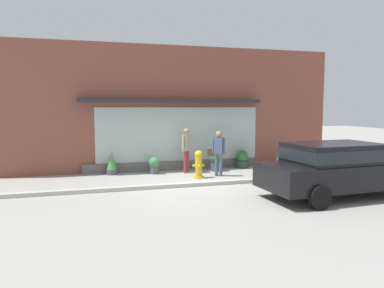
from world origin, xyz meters
name	(u,v)px	position (x,y,z in m)	size (l,w,h in m)	color
ground_plane	(193,185)	(0.00, 0.00, 0.00)	(60.00, 60.00, 0.00)	#9E9B93
curb_strip	(195,184)	(0.00, -0.20, 0.06)	(14.00, 0.24, 0.12)	#B2B2AD
storefront	(171,110)	(0.01, 3.19, 2.43)	(14.00, 0.81, 4.97)	brown
fire_hydrant	(199,164)	(0.51, 1.08, 0.50)	(0.44, 0.41, 0.99)	gold
pedestrian_with_handbag	(218,150)	(1.29, 1.20, 0.96)	(0.58, 0.44, 1.66)	#475675
pedestrian_passerby	(186,146)	(0.36, 2.21, 1.02)	(0.39, 0.39, 1.72)	#8E333D
parked_car_black	(337,166)	(3.45, -2.66, 0.87)	(4.61, 2.25, 1.54)	black
potted_plant_window_left	(280,157)	(4.48, 2.35, 0.42)	(0.41, 0.41, 0.89)	#4C4C51
potted_plant_low_front	(242,159)	(2.90, 2.66, 0.36)	(0.52, 0.52, 0.73)	#33473D
potted_plant_window_right	(154,165)	(-0.87, 2.32, 0.34)	(0.41, 0.41, 0.64)	#4C4C51
potted_plant_near_hydrant	(216,161)	(1.61, 2.25, 0.41)	(0.52, 0.52, 0.78)	#4C4C51
potted_plant_by_entrance	(112,163)	(-2.44, 2.61, 0.42)	(0.42, 0.42, 0.88)	#4C4C51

